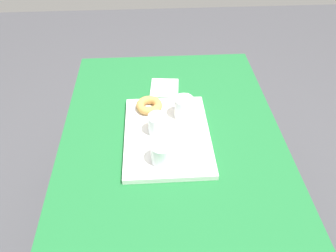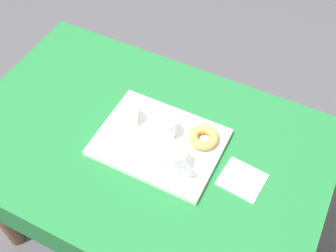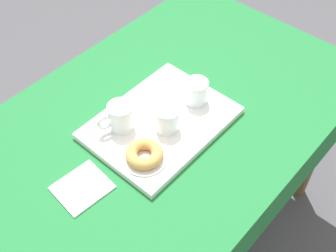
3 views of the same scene
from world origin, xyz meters
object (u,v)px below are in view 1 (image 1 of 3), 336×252
object	(u,v)px
dining_table	(173,166)
water_glass_near	(158,125)
serving_tray	(167,135)
sugar_donut_left	(149,105)
tea_mug_left	(184,108)
paper_napkin	(165,88)
water_glass_far	(162,154)
donut_plate_left	(149,109)

from	to	relation	value
dining_table	water_glass_near	size ratio (longest dim) A/B	16.74
serving_tray	sugar_donut_left	bearing A→B (deg)	25.08
serving_tray	tea_mug_left	world-z (taller)	tea_mug_left
water_glass_near	paper_napkin	distance (m)	0.30
water_glass_near	sugar_donut_left	bearing A→B (deg)	13.24
serving_tray	tea_mug_left	bearing A→B (deg)	-36.49
tea_mug_left	paper_napkin	bearing A→B (deg)	16.86
sugar_donut_left	serving_tray	bearing A→B (deg)	-154.92
dining_table	sugar_donut_left	size ratio (longest dim) A/B	12.27
dining_table	water_glass_far	bearing A→B (deg)	149.72
serving_tray	paper_napkin	distance (m)	0.30
tea_mug_left	donut_plate_left	size ratio (longest dim) A/B	0.89
tea_mug_left	donut_plate_left	xyz separation A→B (m)	(0.04, 0.13, -0.04)
water_glass_far	donut_plate_left	xyz separation A→B (m)	(0.27, 0.04, -0.03)
dining_table	serving_tray	world-z (taller)	serving_tray
tea_mug_left	water_glass_far	distance (m)	0.25
water_glass_far	paper_napkin	xyz separation A→B (m)	(0.44, -0.03, -0.05)
dining_table	donut_plate_left	bearing A→B (deg)	23.09
tea_mug_left	paper_napkin	xyz separation A→B (m)	(0.21, 0.06, -0.06)
serving_tray	water_glass_near	size ratio (longest dim) A/B	5.49
dining_table	tea_mug_left	bearing A→B (deg)	-18.52
water_glass_far	sugar_donut_left	world-z (taller)	water_glass_far
serving_tray	paper_napkin	world-z (taller)	serving_tray
water_glass_near	dining_table	bearing A→B (deg)	-141.46
dining_table	donut_plate_left	world-z (taller)	donut_plate_left
tea_mug_left	sugar_donut_left	distance (m)	0.14
dining_table	serving_tray	bearing A→B (deg)	18.16
water_glass_near	water_glass_far	size ratio (longest dim) A/B	1.00
water_glass_far	serving_tray	bearing A→B (deg)	-10.89
water_glass_near	serving_tray	bearing A→B (deg)	-103.72
dining_table	sugar_donut_left	distance (m)	0.26
paper_napkin	tea_mug_left	bearing A→B (deg)	-163.14
donut_plate_left	dining_table	bearing A→B (deg)	-156.91
dining_table	water_glass_near	distance (m)	0.18
tea_mug_left	sugar_donut_left	world-z (taller)	tea_mug_left
sugar_donut_left	dining_table	bearing A→B (deg)	-156.91
water_glass_near	water_glass_far	bearing A→B (deg)	-176.92
donut_plate_left	paper_napkin	distance (m)	0.18
serving_tray	donut_plate_left	distance (m)	0.15
serving_tray	water_glass_far	bearing A→B (deg)	169.11
paper_napkin	sugar_donut_left	bearing A→B (deg)	157.78
water_glass_near	water_glass_far	distance (m)	0.14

